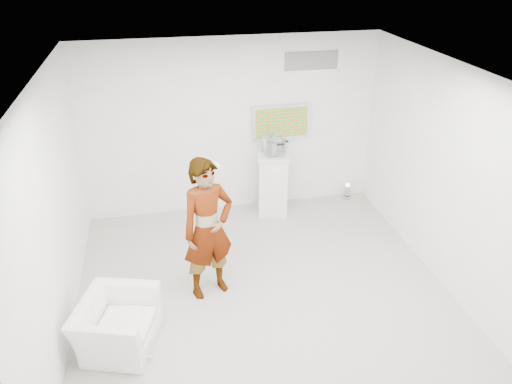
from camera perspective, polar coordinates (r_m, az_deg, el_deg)
room at (r=6.22m, az=0.89°, el=-0.23°), size 5.01×5.01×3.00m
tv at (r=8.58m, az=2.88°, el=8.01°), size 1.00×0.08×0.60m
logo_decal at (r=8.48m, az=6.36°, el=14.68°), size 0.90×0.02×0.30m
person at (r=6.50m, az=-5.51°, el=-4.27°), size 0.84×0.69×1.97m
armchair at (r=6.27m, az=-15.62°, el=-14.33°), size 1.09×1.17×0.62m
pedestal at (r=8.63m, az=1.94°, el=0.97°), size 0.63×0.63×1.10m
floor_uplight at (r=9.42m, az=10.38°, el=0.11°), size 0.21×0.21×0.29m
vitrine at (r=8.34m, az=2.02°, el=5.35°), size 0.33×0.33×0.32m
console at (r=8.36m, az=2.01°, el=4.97°), size 0.10×0.15×0.20m
wii_remote at (r=6.35m, az=-4.43°, el=3.02°), size 0.06×0.15×0.04m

